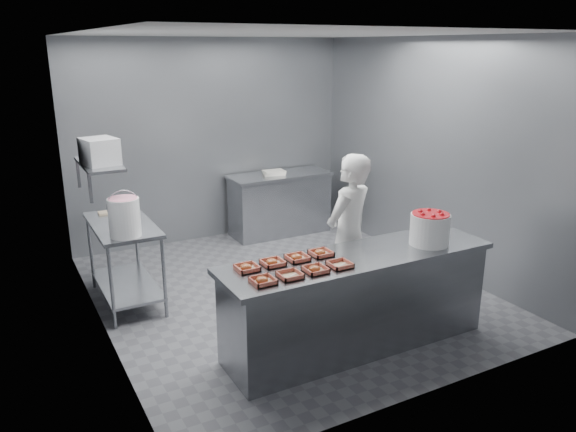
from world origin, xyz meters
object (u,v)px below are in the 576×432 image
at_px(tray_6, 297,258).
at_px(back_counter, 280,204).
at_px(tray_3, 340,264).
at_px(tray_4, 247,268).
at_px(tray_1, 290,275).
at_px(glaze_bucket, 124,216).
at_px(appliance, 100,151).
at_px(prep_table, 124,251).
at_px(tray_5, 273,262).
at_px(service_counter, 357,301).
at_px(tray_0, 263,280).
at_px(strawberry_tub, 430,228).
at_px(tray_2, 315,269).
at_px(tray_7, 321,253).
at_px(worker, 348,236).

bearing_deg(tray_6, back_counter, 64.99).
xyz_separation_m(tray_3, tray_4, (-0.72, 0.30, 0.00)).
distance_m(tray_1, tray_6, 0.39).
relative_size(glaze_bucket, appliance, 1.35).
height_order(prep_table, tray_6, tray_6).
height_order(prep_table, tray_5, tray_5).
xyz_separation_m(service_counter, tray_0, (-1.03, -0.15, 0.47)).
height_order(back_counter, appliance, appliance).
xyz_separation_m(tray_3, tray_5, (-0.48, 0.30, 0.00)).
xyz_separation_m(tray_5, appliance, (-1.03, 1.69, 0.77)).
relative_size(tray_6, strawberry_tub, 0.51).
height_order(tray_2, tray_3, tray_2).
bearing_deg(service_counter, tray_5, 169.05).
bearing_deg(tray_4, appliance, 115.16).
bearing_deg(tray_7, appliance, 131.84).
height_order(tray_3, glaze_bucket, glaze_bucket).
xyz_separation_m(tray_5, worker, (1.08, 0.45, -0.08)).
xyz_separation_m(service_counter, prep_table, (-1.65, 1.95, 0.14)).
bearing_deg(strawberry_tub, prep_table, 139.64).
xyz_separation_m(tray_6, glaze_bucket, (-1.16, 1.36, 0.18)).
distance_m(tray_4, tray_7, 0.72).
relative_size(tray_7, appliance, 0.54).
height_order(tray_3, tray_4, tray_4).
height_order(tray_2, tray_4, same).
height_order(glaze_bucket, appliance, appliance).
relative_size(tray_6, glaze_bucket, 0.40).
distance_m(glaze_bucket, appliance, 0.69).
bearing_deg(tray_7, back_counter, 68.74).
distance_m(service_counter, tray_0, 1.14).
bearing_deg(tray_5, tray_6, 0.00).
bearing_deg(service_counter, tray_6, 164.44).
bearing_deg(tray_7, strawberry_tub, -12.55).
relative_size(tray_1, tray_5, 1.00).
distance_m(tray_2, tray_3, 0.24).
bearing_deg(tray_5, tray_0, -128.31).
height_order(prep_table, worker, worker).
relative_size(prep_table, glaze_bucket, 2.58).
xyz_separation_m(tray_1, worker, (1.08, 0.75, -0.08)).
xyz_separation_m(worker, glaze_bucket, (-2.01, 0.91, 0.26)).
height_order(tray_1, tray_5, tray_5).
bearing_deg(appliance, tray_1, -73.86).
xyz_separation_m(prep_table, tray_4, (0.62, -1.80, 0.33)).
height_order(tray_5, worker, worker).
bearing_deg(tray_2, tray_6, 90.00).
distance_m(prep_table, tray_3, 2.52).
bearing_deg(tray_2, appliance, 122.56).
height_order(service_counter, prep_table, same).
bearing_deg(worker, service_counter, 40.71).
distance_m(tray_7, appliance, 2.40).
bearing_deg(tray_2, tray_0, 180.00).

